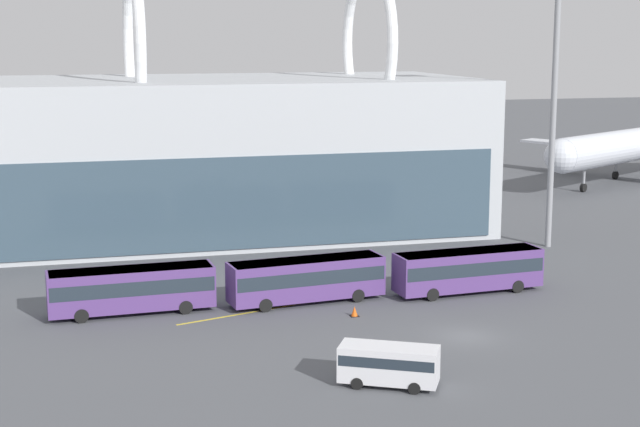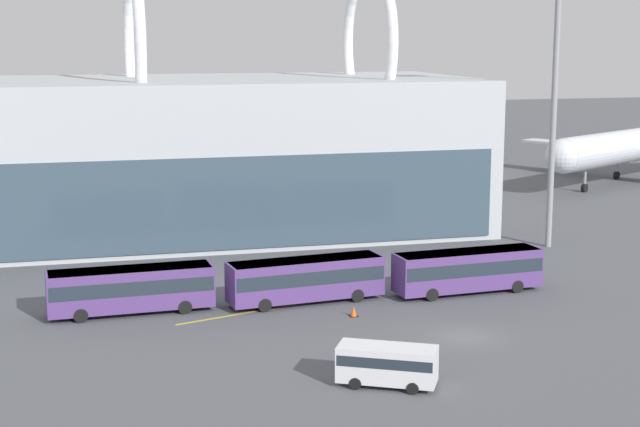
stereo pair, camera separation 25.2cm
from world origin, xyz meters
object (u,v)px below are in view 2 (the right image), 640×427
object	(u,v)px
airliner_at_gate_far	(294,159)
service_van_foreground	(387,363)
shuttle_bus_2	(468,268)
traffic_cone_0	(354,311)
airliner_parked_remote	(635,145)
floodlight_mast	(557,41)
shuttle_bus_0	(131,287)
shuttle_bus_1	(306,277)

from	to	relation	value
airliner_at_gate_far	service_van_foreground	size ratio (longest dim) A/B	6.67
shuttle_bus_2	traffic_cone_0	xyz separation A→B (m)	(-10.44, -3.94, -1.60)
airliner_parked_remote	floodlight_mast	world-z (taller)	floodlight_mast
shuttle_bus_0	shuttle_bus_2	world-z (taller)	same
airliner_parked_remote	traffic_cone_0	xyz separation A→B (m)	(-55.62, -52.38, -4.71)
shuttle_bus_0	service_van_foreground	world-z (taller)	shuttle_bus_0
shuttle_bus_1	airliner_parked_remote	bearing A→B (deg)	33.14
shuttle_bus_0	shuttle_bus_1	size ratio (longest dim) A/B	0.99
airliner_parked_remote	service_van_foreground	world-z (taller)	airliner_parked_remote
shuttle_bus_1	shuttle_bus_2	distance (m)	12.88
airliner_parked_remote	shuttle_bus_1	xyz separation A→B (m)	(-58.05, -47.97, -3.11)
airliner_parked_remote	traffic_cone_0	distance (m)	76.55
shuttle_bus_0	service_van_foreground	xyz separation A→B (m)	(13.11, -18.78, -0.57)
shuttle_bus_2	service_van_foreground	distance (m)	21.94
airliner_at_gate_far	shuttle_bus_1	world-z (taller)	airliner_at_gate_far
airliner_at_gate_far	shuttle_bus_0	size ratio (longest dim) A/B	3.35
floodlight_mast	traffic_cone_0	distance (m)	35.71
airliner_at_gate_far	shuttle_bus_2	size ratio (longest dim) A/B	3.33
floodlight_mast	airliner_at_gate_far	bearing A→B (deg)	119.93
airliner_at_gate_far	airliner_parked_remote	world-z (taller)	airliner_parked_remote
shuttle_bus_2	floodlight_mast	xyz separation A→B (m)	(14.15, 13.76, 17.29)
shuttle_bus_1	airliner_at_gate_far	bearing A→B (deg)	71.44
traffic_cone_0	service_van_foreground	bearing A→B (deg)	-98.93
airliner_parked_remote	shuttle_bus_2	size ratio (longest dim) A/B	2.95
airliner_parked_remote	shuttle_bus_0	bearing A→B (deg)	4.32
airliner_parked_remote	service_van_foreground	bearing A→B (deg)	19.40
airliner_at_gate_far	shuttle_bus_2	xyz separation A→B (m)	(3.45, -44.33, -3.21)
airliner_at_gate_far	shuttle_bus_2	world-z (taller)	airliner_at_gate_far
shuttle_bus_0	floodlight_mast	xyz separation A→B (m)	(39.91, 12.90, 17.29)
service_van_foreground	floodlight_mast	world-z (taller)	floodlight_mast
shuttle_bus_2	shuttle_bus_0	bearing A→B (deg)	173.78
shuttle_bus_0	airliner_parked_remote	bearing A→B (deg)	31.39
airliner_parked_remote	shuttle_bus_2	world-z (taller)	airliner_parked_remote
shuttle_bus_1	floodlight_mast	xyz separation A→B (m)	(27.03, 13.29, 17.29)
shuttle_bus_1	shuttle_bus_2	size ratio (longest dim) A/B	1.01
shuttle_bus_1	shuttle_bus_2	xyz separation A→B (m)	(12.88, -0.47, 0.00)
airliner_at_gate_far	shuttle_bus_0	distance (m)	48.97
airliner_at_gate_far	shuttle_bus_1	bearing A→B (deg)	-25.21
floodlight_mast	shuttle_bus_0	bearing A→B (deg)	-162.08
airliner_parked_remote	shuttle_bus_2	xyz separation A→B (m)	(-45.17, -48.44, -3.11)
shuttle_bus_1	floodlight_mast	world-z (taller)	floodlight_mast
airliner_parked_remote	shuttle_bus_1	distance (m)	75.37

